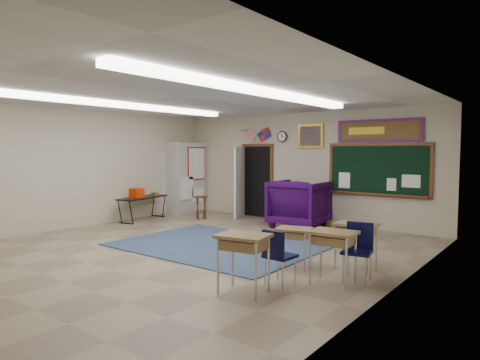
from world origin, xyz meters
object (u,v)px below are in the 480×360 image
Objects in this scene: wingback_armchair at (299,203)px; student_desk_front_right at (356,244)px; folding_table at (143,207)px; student_desk_front_left at (294,245)px; wooden_stool at (201,207)px.

wingback_armchair is 3.98m from student_desk_front_right.
wingback_armchair is 4.41m from folding_table.
student_desk_front_left is 0.87× the size of student_desk_front_right.
wooden_stool is at bearing 8.39° from wingback_armchair.
student_desk_front_right is (0.88, 0.50, 0.06)m from student_desk_front_left.
student_desk_front_left is 6.10m from folding_table.
wingback_armchair is 2.92m from wooden_stool.
wingback_armchair is at bearing 133.43° from student_desk_front_right.
wingback_armchair is 1.71× the size of student_desk_front_right.
wooden_stool is (-2.84, -0.63, -0.26)m from wingback_armchair.
student_desk_front_left is at bearing -150.02° from student_desk_front_right.
wooden_stool is (1.18, 1.14, -0.02)m from folding_table.
student_desk_front_left is at bearing 114.48° from wingback_armchair.
wooden_stool is at bearing 157.98° from student_desk_front_right.
folding_table reaches higher than wooden_stool.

